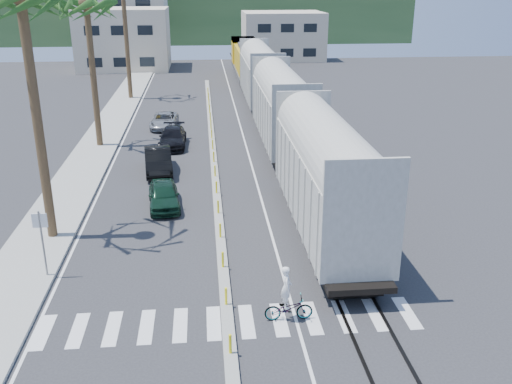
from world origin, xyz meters
TOP-DOWN VIEW (x-y plane):
  - ground at (0.00, 0.00)m, footprint 140.00×140.00m
  - sidewalk at (-8.50, 25.00)m, footprint 3.00×90.00m
  - rails at (5.00, 28.00)m, footprint 1.56×100.00m
  - median at (0.00, 19.96)m, footprint 0.45×60.00m
  - crosswalk at (0.00, -2.00)m, footprint 14.00×2.20m
  - lane_markings at (-2.15, 25.00)m, footprint 9.42×90.00m
  - freight_train at (5.00, 25.83)m, footprint 3.00×60.94m
  - street_sign at (-7.30, 2.00)m, footprint 0.60×0.08m
  - buildings at (-6.41, 71.66)m, footprint 38.00×27.00m
  - hillside at (0.00, 100.00)m, footprint 80.00×20.00m
  - car_lead at (-2.89, 9.49)m, footprint 2.42×4.36m
  - car_second at (-3.58, 15.55)m, footprint 2.60×5.04m
  - car_third at (-2.92, 21.54)m, footprint 2.13×4.80m
  - car_rear at (-3.86, 27.38)m, footprint 2.63×4.72m
  - cyclist at (2.20, -2.01)m, footprint 0.71×1.77m

SIDE VIEW (x-z plane):
  - ground at x=0.00m, z-range 0.00..0.00m
  - lane_markings at x=-2.15m, z-range 0.00..0.01m
  - crosswalk at x=0.00m, z-range 0.00..0.01m
  - rails at x=5.00m, z-range 0.00..0.06m
  - sidewalk at x=-8.50m, z-range 0.00..0.15m
  - median at x=0.00m, z-range -0.34..0.51m
  - car_rear at x=-3.86m, z-range 0.00..1.24m
  - car_third at x=-2.92m, z-range 0.00..1.37m
  - car_lead at x=-2.89m, z-range 0.00..1.38m
  - cyclist at x=2.20m, z-range -0.38..1.78m
  - car_second at x=-3.58m, z-range 0.00..1.55m
  - street_sign at x=-7.30m, z-range 0.47..3.47m
  - freight_train at x=5.00m, z-range -0.02..5.83m
  - buildings at x=-6.41m, z-range -0.64..9.36m
  - hillside at x=0.00m, z-range 0.00..12.00m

